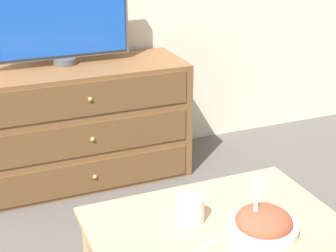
# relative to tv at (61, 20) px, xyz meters

# --- Properties ---
(ground_plane) EXTENTS (12.00, 12.00, 0.00)m
(ground_plane) POSITION_rel_tv_xyz_m (0.14, 0.18, -0.91)
(ground_plane) COLOR #56514C
(dresser) EXTENTS (1.16, 0.47, 0.66)m
(dresser) POSITION_rel_tv_xyz_m (0.06, -0.07, -0.57)
(dresser) COLOR brown
(dresser) RESTS_ON ground_plane
(tv) EXTENTS (0.73, 0.12, 0.47)m
(tv) POSITION_rel_tv_xyz_m (0.00, 0.00, 0.00)
(tv) COLOR #515156
(tv) RESTS_ON dresser
(coffee_table) EXTENTS (0.83, 0.62, 0.47)m
(coffee_table) POSITION_rel_tv_xyz_m (0.19, -1.47, -0.51)
(coffee_table) COLOR tan
(coffee_table) RESTS_ON ground_plane
(takeout_bowl) EXTENTS (0.23, 0.23, 0.17)m
(takeout_bowl) POSITION_rel_tv_xyz_m (0.30, -1.54, -0.41)
(takeout_bowl) COLOR silver
(takeout_bowl) RESTS_ON coffee_table
(drink_cup) EXTENTS (0.09, 0.09, 0.09)m
(drink_cup) POSITION_rel_tv_xyz_m (0.11, -1.39, -0.40)
(drink_cup) COLOR beige
(drink_cup) RESTS_ON coffee_table
(knife) EXTENTS (0.17, 0.08, 0.01)m
(knife) POSITION_rel_tv_xyz_m (0.06, -1.56, -0.44)
(knife) COLOR white
(knife) RESTS_ON coffee_table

